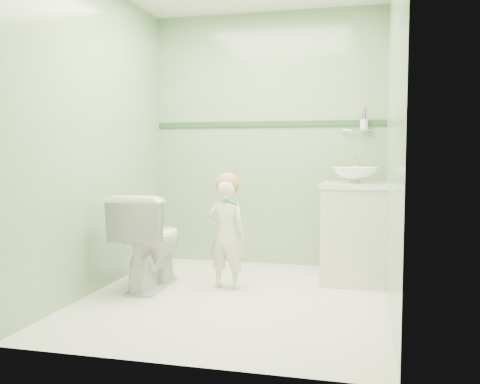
# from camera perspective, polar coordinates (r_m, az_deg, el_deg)

# --- Properties ---
(ground) EXTENTS (2.50, 2.50, 0.00)m
(ground) POSITION_cam_1_polar(r_m,az_deg,el_deg) (3.94, -0.53, -11.55)
(ground) COLOR white
(ground) RESTS_ON ground
(room_shell) EXTENTS (2.50, 2.54, 2.40)m
(room_shell) POSITION_cam_1_polar(r_m,az_deg,el_deg) (3.79, -0.54, 6.17)
(room_shell) COLOR #83AE7B
(room_shell) RESTS_ON ground
(trim_stripe) EXTENTS (2.20, 0.02, 0.05)m
(trim_stripe) POSITION_cam_1_polar(r_m,az_deg,el_deg) (5.01, 2.98, 7.46)
(trim_stripe) COLOR #2D4F2F
(trim_stripe) RESTS_ON room_shell
(vanity) EXTENTS (0.52, 0.50, 0.80)m
(vanity) POSITION_cam_1_polar(r_m,az_deg,el_deg) (4.43, 12.39, -4.57)
(vanity) COLOR beige
(vanity) RESTS_ON ground
(counter) EXTENTS (0.54, 0.52, 0.04)m
(counter) POSITION_cam_1_polar(r_m,az_deg,el_deg) (4.38, 12.48, 0.73)
(counter) COLOR white
(counter) RESTS_ON vanity
(basin) EXTENTS (0.37, 0.37, 0.13)m
(basin) POSITION_cam_1_polar(r_m,az_deg,el_deg) (4.38, 12.49, 1.83)
(basin) COLOR white
(basin) RESTS_ON counter
(faucet) EXTENTS (0.03, 0.13, 0.18)m
(faucet) POSITION_cam_1_polar(r_m,az_deg,el_deg) (4.56, 12.56, 2.93)
(faucet) COLOR silver
(faucet) RESTS_ON counter
(cup_holder) EXTENTS (0.26, 0.07, 0.21)m
(cup_holder) POSITION_cam_1_polar(r_m,az_deg,el_deg) (4.86, 13.34, 7.23)
(cup_holder) COLOR silver
(cup_holder) RESTS_ON room_shell
(toilet) EXTENTS (0.45, 0.76, 0.76)m
(toilet) POSITION_cam_1_polar(r_m,az_deg,el_deg) (4.23, -9.84, -5.24)
(toilet) COLOR white
(toilet) RESTS_ON ground
(toddler) EXTENTS (0.33, 0.23, 0.86)m
(toddler) POSITION_cam_1_polar(r_m,az_deg,el_deg) (4.13, -1.48, -4.69)
(toddler) COLOR silver
(toddler) RESTS_ON ground
(hair_cap) EXTENTS (0.19, 0.19, 0.19)m
(hair_cap) POSITION_cam_1_polar(r_m,az_deg,el_deg) (4.11, -1.40, 0.82)
(hair_cap) COLOR #C1764B
(hair_cap) RESTS_ON toddler
(teal_toothbrush) EXTENTS (0.11, 0.13, 0.08)m
(teal_toothbrush) POSITION_cam_1_polar(r_m,az_deg,el_deg) (3.95, -1.09, -1.08)
(teal_toothbrush) COLOR #097D54
(teal_toothbrush) RESTS_ON toddler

